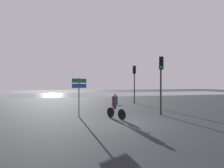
% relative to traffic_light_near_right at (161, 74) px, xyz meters
% --- Properties ---
extents(ground_plane, '(120.00, 120.00, 0.00)m').
position_rel_traffic_light_near_right_xyz_m(ground_plane, '(-3.17, -1.65, -2.88)').
color(ground_plane, black).
extents(water_strip, '(80.00, 16.00, 0.01)m').
position_rel_traffic_light_near_right_xyz_m(water_strip, '(-3.17, 26.99, -2.88)').
color(water_strip, slate).
rests_on(water_strip, ground).
extents(traffic_light_near_right, '(0.37, 0.39, 4.13)m').
position_rel_traffic_light_near_right_xyz_m(traffic_light_near_right, '(0.00, 0.00, 0.00)').
color(traffic_light_near_right, black).
rests_on(traffic_light_near_right, ground).
extents(traffic_light_far_right, '(0.41, 0.42, 4.30)m').
position_rel_traffic_light_near_right_xyz_m(traffic_light_far_right, '(1.14, 7.61, 0.11)').
color(traffic_light_far_right, black).
rests_on(traffic_light_far_right, ground).
extents(direction_sign_post, '(1.00, 0.52, 2.60)m').
position_rel_traffic_light_near_right_xyz_m(direction_sign_post, '(-5.65, 0.76, -1.09)').
color(direction_sign_post, slate).
rests_on(direction_sign_post, ground).
extents(cyclist, '(0.82, 1.55, 1.62)m').
position_rel_traffic_light_near_right_xyz_m(cyclist, '(-3.47, -0.38, -2.06)').
color(cyclist, black).
rests_on(cyclist, ground).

